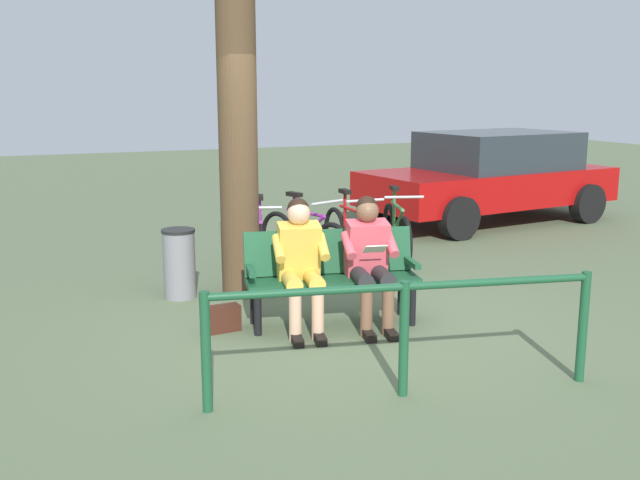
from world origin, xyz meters
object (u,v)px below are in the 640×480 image
(litter_bin, at_px, (179,263))
(bicycle_purple, at_px, (396,233))
(bicycle_orange, at_px, (260,246))
(parked_car, at_px, (491,175))
(person_reading, at_px, (369,256))
(bench, at_px, (331,270))
(bicycle_silver, at_px, (351,237))
(person_companion, at_px, (300,259))
(handbag, at_px, (223,318))
(bicycle_blue, at_px, (304,241))
(tree_trunk, at_px, (238,149))

(litter_bin, relative_size, bicycle_purple, 0.45)
(bicycle_orange, xyz_separation_m, parked_car, (-4.64, -1.94, 0.41))
(litter_bin, bearing_deg, person_reading, 131.27)
(person_reading, bearing_deg, bench, -26.86)
(bicycle_purple, height_order, bicycle_orange, same)
(person_reading, xyz_separation_m, parked_car, (-4.30, -4.07, 0.11))
(parked_car, bearing_deg, bicycle_silver, 21.82)
(person_companion, bearing_deg, handbag, -6.74)
(handbag, distance_m, litter_bin, 1.28)
(handbag, bearing_deg, bicycle_orange, -118.35)
(bicycle_blue, height_order, bicycle_orange, same)
(bench, bearing_deg, person_reading, 153.14)
(handbag, xyz_separation_m, bicycle_purple, (-2.81, -1.84, 0.24))
(parked_car, bearing_deg, bicycle_purple, 26.76)
(litter_bin, distance_m, bicycle_orange, 1.19)
(bicycle_purple, bearing_deg, tree_trunk, -55.30)
(tree_trunk, distance_m, bicycle_purple, 2.67)
(bench, distance_m, person_companion, 0.39)
(tree_trunk, xyz_separation_m, bicycle_silver, (-1.62, -0.67, -1.20))
(tree_trunk, distance_m, litter_bin, 1.35)
(person_reading, xyz_separation_m, bicycle_silver, (-0.85, -2.17, -0.31))
(bicycle_silver, xyz_separation_m, bicycle_blue, (0.61, -0.02, 0.00))
(person_companion, height_order, bicycle_blue, person_companion)
(bicycle_silver, xyz_separation_m, parked_car, (-3.45, -1.90, 0.41))
(person_companion, distance_m, handbag, 0.89)
(person_companion, height_order, bicycle_orange, person_companion)
(bench, distance_m, bicycle_orange, 1.90)
(handbag, bearing_deg, bench, 172.61)
(tree_trunk, xyz_separation_m, bicycle_orange, (-0.43, -0.63, -1.20))
(tree_trunk, height_order, bicycle_orange, tree_trunk)
(handbag, height_order, bicycle_purple, bicycle_purple)
(person_reading, relative_size, bicycle_purple, 0.74)
(tree_trunk, distance_m, bicycle_silver, 2.12)
(bicycle_blue, relative_size, parked_car, 0.37)
(person_reading, bearing_deg, litter_bin, -36.80)
(bicycle_silver, relative_size, parked_car, 0.38)
(person_reading, xyz_separation_m, handbag, (1.29, -0.36, -0.54))
(bicycle_blue, distance_m, parked_car, 4.49)
(person_companion, bearing_deg, bicycle_orange, -86.18)
(handbag, xyz_separation_m, parked_car, (-5.59, -3.71, 0.65))
(bench, xyz_separation_m, litter_bin, (1.13, -1.38, -0.14))
(bicycle_silver, bearing_deg, person_companion, -34.20)
(bicycle_blue, bearing_deg, bicycle_silver, 69.27)
(tree_trunk, bearing_deg, person_companion, 96.15)
(person_companion, height_order, tree_trunk, tree_trunk)
(person_reading, relative_size, bicycle_blue, 0.75)
(person_reading, bearing_deg, bicycle_blue, -84.25)
(person_companion, relative_size, bicycle_purple, 0.74)
(handbag, height_order, parked_car, parked_car)
(bench, relative_size, bicycle_orange, 1.03)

